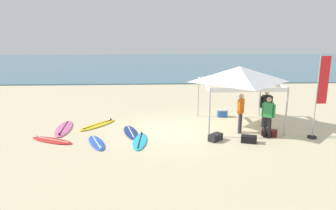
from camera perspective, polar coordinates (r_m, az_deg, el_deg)
ground_plane at (r=13.54m, az=0.36°, el=-4.90°), size 80.00×80.00×0.00m
sea at (r=43.65m, az=-1.84°, el=7.74°), size 80.00×36.00×0.10m
canopy_tent at (r=14.34m, az=13.07°, el=5.58°), size 3.34×3.34×2.75m
surfboard_navy at (r=13.42m, az=-6.93°, el=-5.01°), size 0.96×2.04×0.19m
surfboard_red at (r=13.18m, az=-20.76°, el=-6.13°), size 2.00×1.36×0.19m
surfboard_blue at (r=12.40m, az=-13.12°, el=-6.82°), size 1.14×1.91×0.19m
surfboard_pink at (r=14.58m, az=-18.77°, el=-4.15°), size 0.88×2.49×0.19m
surfboard_cyan at (r=12.31m, az=-5.24°, el=-6.67°), size 0.64×2.03×0.19m
surfboard_yellow at (r=14.71m, az=-12.89°, el=-3.61°), size 1.73×2.08×0.19m
person_black at (r=14.64m, az=17.76°, el=-0.14°), size 0.55×0.27×1.71m
person_orange at (r=13.45m, az=13.34°, el=-1.00°), size 0.36×0.50×1.71m
person_green at (r=13.10m, az=18.08°, el=-1.68°), size 0.47×0.39×1.71m
banner_flag at (r=13.68m, az=26.18°, el=0.73°), size 0.60×0.36×3.40m
gear_bag_near_tent at (r=12.56m, az=14.77°, el=-6.15°), size 0.67×0.49×0.28m
gear_bag_by_pole at (r=13.59m, az=18.28°, el=-4.90°), size 0.68×0.57×0.28m
gear_bag_on_sand at (r=12.51m, az=8.79°, el=-5.93°), size 0.66×0.64×0.28m
cooler_box at (r=16.05m, az=10.03°, el=-1.47°), size 0.50×0.36×0.39m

